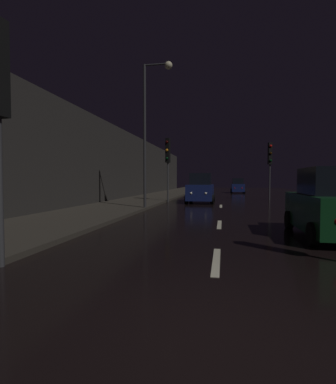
{
  "coord_description": "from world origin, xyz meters",
  "views": [
    {
      "loc": [
        0.13,
        -3.34,
        1.74
      ],
      "look_at": [
        -2.91,
        12.86,
        1.07
      ],
      "focal_mm": 27.53,
      "sensor_mm": 36.0,
      "label": 1
    }
  ],
  "objects_px": {
    "traffic_light_far_right": "(270,158)",
    "car_approaching_headlights": "(201,189)",
    "car_distant_taillights": "(238,186)",
    "streetlamp_overhead": "(152,115)",
    "traffic_light_far_left": "(168,156)",
    "car_parked_right_near": "(330,205)"
  },
  "relations": [
    {
      "from": "traffic_light_far_right",
      "to": "car_approaching_headlights",
      "type": "bearing_deg",
      "value": -64.54
    },
    {
      "from": "traffic_light_far_left",
      "to": "traffic_light_far_right",
      "type": "xyz_separation_m",
      "value": [
        8.28,
        4.31,
        0.01
      ]
    },
    {
      "from": "car_approaching_headlights",
      "to": "car_parked_right_near",
      "type": "bearing_deg",
      "value": 20.26
    },
    {
      "from": "traffic_light_far_right",
      "to": "car_distant_taillights",
      "type": "relative_size",
      "value": 1.27
    },
    {
      "from": "streetlamp_overhead",
      "to": "car_distant_taillights",
      "type": "height_order",
      "value": "streetlamp_overhead"
    },
    {
      "from": "traffic_light_far_left",
      "to": "streetlamp_overhead",
      "type": "xyz_separation_m",
      "value": [
        0.22,
        -6.13,
        1.8
      ]
    },
    {
      "from": "traffic_light_far_left",
      "to": "traffic_light_far_right",
      "type": "distance_m",
      "value": 9.34
    },
    {
      "from": "traffic_light_far_left",
      "to": "car_approaching_headlights",
      "type": "bearing_deg",
      "value": 110.48
    },
    {
      "from": "traffic_light_far_left",
      "to": "car_approaching_headlights",
      "type": "xyz_separation_m",
      "value": [
        2.56,
        0.35,
        -2.61
      ]
    },
    {
      "from": "streetlamp_overhead",
      "to": "traffic_light_far_left",
      "type": "bearing_deg",
      "value": 92.03
    },
    {
      "from": "car_approaching_headlights",
      "to": "car_distant_taillights",
      "type": "bearing_deg",
      "value": 168.47
    },
    {
      "from": "traffic_light_far_left",
      "to": "traffic_light_far_right",
      "type": "height_order",
      "value": "traffic_light_far_right"
    },
    {
      "from": "traffic_light_far_left",
      "to": "car_distant_taillights",
      "type": "xyz_separation_m",
      "value": [
        6.21,
        18.26,
        -2.74
      ]
    },
    {
      "from": "traffic_light_far_left",
      "to": "car_parked_right_near",
      "type": "height_order",
      "value": "traffic_light_far_left"
    },
    {
      "from": "car_approaching_headlights",
      "to": "streetlamp_overhead",
      "type": "bearing_deg",
      "value": -19.87
    },
    {
      "from": "traffic_light_far_right",
      "to": "car_approaching_headlights",
      "type": "xyz_separation_m",
      "value": [
        -5.72,
        -3.96,
        -2.62
      ]
    },
    {
      "from": "traffic_light_far_right",
      "to": "car_approaching_headlights",
      "type": "relative_size",
      "value": 1.11
    },
    {
      "from": "traffic_light_far_left",
      "to": "car_approaching_headlights",
      "type": "height_order",
      "value": "traffic_light_far_left"
    },
    {
      "from": "traffic_light_far_right",
      "to": "streetlamp_overhead",
      "type": "xyz_separation_m",
      "value": [
        -8.07,
        -10.44,
        1.79
      ]
    },
    {
      "from": "traffic_light_far_right",
      "to": "car_distant_taillights",
      "type": "xyz_separation_m",
      "value": [
        -2.07,
        13.94,
        -2.75
      ]
    },
    {
      "from": "car_distant_taillights",
      "to": "traffic_light_far_left",
      "type": "bearing_deg",
      "value": 161.2
    },
    {
      "from": "car_parked_right_near",
      "to": "car_approaching_headlights",
      "type": "bearing_deg",
      "value": 20.26
    }
  ]
}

